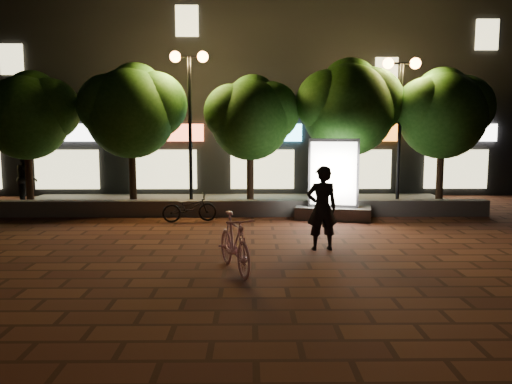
{
  "coord_description": "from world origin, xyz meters",
  "views": [
    {
      "loc": [
        0.49,
        -11.71,
        2.67
      ],
      "look_at": [
        0.65,
        1.5,
        1.06
      ],
      "focal_mm": 35.38,
      "sensor_mm": 36.0,
      "label": 1
    }
  ],
  "objects_px": {
    "tree_mid": "(252,115)",
    "tree_far_right": "(444,110)",
    "street_lamp_right": "(401,94)",
    "rider": "(322,208)",
    "tree_left": "(133,108)",
    "pedestrian": "(27,178)",
    "tree_right": "(350,104)",
    "scooter_parked": "(190,208)",
    "ad_kiosk": "(334,187)",
    "tree_far_left": "(28,112)",
    "scooter_pink": "(234,243)",
    "street_lamp_left": "(190,89)"
  },
  "relations": [
    {
      "from": "tree_left",
      "to": "street_lamp_right",
      "type": "height_order",
      "value": "street_lamp_right"
    },
    {
      "from": "street_lamp_left",
      "to": "scooter_pink",
      "type": "bearing_deg",
      "value": -77.37
    },
    {
      "from": "tree_mid",
      "to": "street_lamp_left",
      "type": "distance_m",
      "value": 2.22
    },
    {
      "from": "tree_right",
      "to": "scooter_pink",
      "type": "xyz_separation_m",
      "value": [
        -3.66,
        -7.82,
        -3.0
      ]
    },
    {
      "from": "scooter_pink",
      "to": "tree_right",
      "type": "bearing_deg",
      "value": 46.76
    },
    {
      "from": "ad_kiosk",
      "to": "rider",
      "type": "height_order",
      "value": "ad_kiosk"
    },
    {
      "from": "scooter_pink",
      "to": "pedestrian",
      "type": "height_order",
      "value": "pedestrian"
    },
    {
      "from": "tree_mid",
      "to": "pedestrian",
      "type": "distance_m",
      "value": 8.32
    },
    {
      "from": "street_lamp_left",
      "to": "rider",
      "type": "distance_m",
      "value": 7.48
    },
    {
      "from": "street_lamp_left",
      "to": "street_lamp_right",
      "type": "bearing_deg",
      "value": 0.0
    },
    {
      "from": "tree_far_right",
      "to": "tree_left",
      "type": "bearing_deg",
      "value": 180.0
    },
    {
      "from": "rider",
      "to": "tree_far_left",
      "type": "bearing_deg",
      "value": -40.68
    },
    {
      "from": "tree_mid",
      "to": "pedestrian",
      "type": "xyz_separation_m",
      "value": [
        -7.98,
        0.74,
        -2.21
      ]
    },
    {
      "from": "tree_mid",
      "to": "scooter_parked",
      "type": "relative_size",
      "value": 2.81
    },
    {
      "from": "tree_right",
      "to": "ad_kiosk",
      "type": "height_order",
      "value": "tree_right"
    },
    {
      "from": "tree_mid",
      "to": "ad_kiosk",
      "type": "height_order",
      "value": "tree_mid"
    },
    {
      "from": "tree_left",
      "to": "tree_right",
      "type": "relative_size",
      "value": 0.97
    },
    {
      "from": "tree_far_left",
      "to": "scooter_parked",
      "type": "bearing_deg",
      "value": -23.54
    },
    {
      "from": "pedestrian",
      "to": "tree_right",
      "type": "bearing_deg",
      "value": -110.08
    },
    {
      "from": "tree_far_left",
      "to": "street_lamp_right",
      "type": "xyz_separation_m",
      "value": [
        12.45,
        -0.26,
        0.6
      ]
    },
    {
      "from": "tree_far_right",
      "to": "street_lamp_left",
      "type": "xyz_separation_m",
      "value": [
        -8.55,
        -0.26,
        0.66
      ]
    },
    {
      "from": "tree_far_right",
      "to": "street_lamp_right",
      "type": "relative_size",
      "value": 0.96
    },
    {
      "from": "tree_far_right",
      "to": "scooter_parked",
      "type": "distance_m",
      "value": 9.19
    },
    {
      "from": "tree_left",
      "to": "street_lamp_right",
      "type": "xyz_separation_m",
      "value": [
        8.95,
        -0.26,
        0.45
      ]
    },
    {
      "from": "tree_mid",
      "to": "pedestrian",
      "type": "relative_size",
      "value": 2.43
    },
    {
      "from": "tree_right",
      "to": "rider",
      "type": "distance_m",
      "value": 6.83
    },
    {
      "from": "street_lamp_right",
      "to": "rider",
      "type": "relative_size",
      "value": 2.62
    },
    {
      "from": "tree_right",
      "to": "pedestrian",
      "type": "height_order",
      "value": "tree_right"
    },
    {
      "from": "tree_right",
      "to": "street_lamp_left",
      "type": "height_order",
      "value": "street_lamp_left"
    },
    {
      "from": "tree_far_right",
      "to": "rider",
      "type": "height_order",
      "value": "tree_far_right"
    },
    {
      "from": "ad_kiosk",
      "to": "rider",
      "type": "xyz_separation_m",
      "value": [
        -0.94,
        -4.09,
        -0.03
      ]
    },
    {
      "from": "tree_far_right",
      "to": "tree_far_left",
      "type": "bearing_deg",
      "value": -180.0
    },
    {
      "from": "ad_kiosk",
      "to": "tree_far_left",
      "type": "bearing_deg",
      "value": 168.88
    },
    {
      "from": "tree_left",
      "to": "rider",
      "type": "bearing_deg",
      "value": -47.53
    },
    {
      "from": "rider",
      "to": "ad_kiosk",
      "type": "bearing_deg",
      "value": -109.82
    },
    {
      "from": "tree_left",
      "to": "tree_right",
      "type": "xyz_separation_m",
      "value": [
        7.3,
        0.0,
        0.12
      ]
    },
    {
      "from": "tree_far_left",
      "to": "scooter_pink",
      "type": "relative_size",
      "value": 2.48
    },
    {
      "from": "tree_mid",
      "to": "pedestrian",
      "type": "height_order",
      "value": "tree_mid"
    },
    {
      "from": "tree_far_left",
      "to": "tree_far_right",
      "type": "distance_m",
      "value": 14.0
    },
    {
      "from": "scooter_parked",
      "to": "pedestrian",
      "type": "distance_m",
      "value": 6.95
    },
    {
      "from": "street_lamp_right",
      "to": "rider",
      "type": "bearing_deg",
      "value": -120.41
    },
    {
      "from": "tree_mid",
      "to": "rider",
      "type": "bearing_deg",
      "value": -75.66
    },
    {
      "from": "street_lamp_right",
      "to": "ad_kiosk",
      "type": "xyz_separation_m",
      "value": [
        -2.46,
        -1.7,
        -2.91
      ]
    },
    {
      "from": "tree_mid",
      "to": "tree_far_right",
      "type": "relative_size",
      "value": 0.95
    },
    {
      "from": "tree_mid",
      "to": "tree_right",
      "type": "xyz_separation_m",
      "value": [
        3.31,
        0.0,
        0.35
      ]
    },
    {
      "from": "street_lamp_left",
      "to": "street_lamp_right",
      "type": "relative_size",
      "value": 1.04
    },
    {
      "from": "tree_left",
      "to": "tree_mid",
      "type": "relative_size",
      "value": 1.09
    },
    {
      "from": "street_lamp_left",
      "to": "street_lamp_right",
      "type": "height_order",
      "value": "street_lamp_left"
    },
    {
      "from": "rider",
      "to": "scooter_parked",
      "type": "relative_size",
      "value": 1.19
    },
    {
      "from": "tree_left",
      "to": "street_lamp_left",
      "type": "height_order",
      "value": "street_lamp_left"
    }
  ]
}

